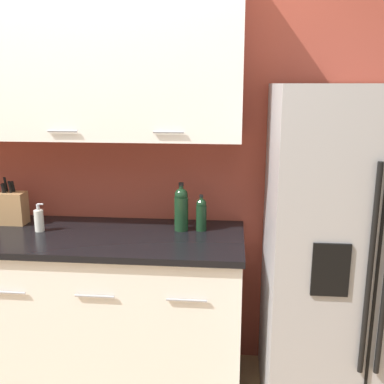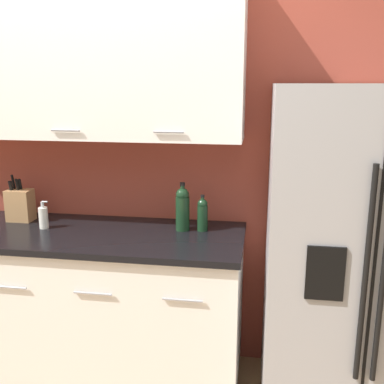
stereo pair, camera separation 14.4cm
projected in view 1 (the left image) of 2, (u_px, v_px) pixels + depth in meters
name	position (u px, v px, depth m)	size (l,w,h in m)	color
wall_back	(86.00, 127.00, 2.65)	(10.00, 0.39, 2.60)	#993D2D
counter_unit	(75.00, 306.00, 2.61)	(1.93, 0.64, 0.92)	black
refrigerator	(352.00, 256.00, 2.30)	(0.86, 0.80, 1.73)	#9E9EA0
knife_block	(13.00, 208.00, 2.64)	(0.15, 0.10, 0.28)	#A87A4C
wine_bottle	(181.00, 208.00, 2.52)	(0.08, 0.08, 0.28)	black
soap_dispenser	(39.00, 220.00, 2.52)	(0.06, 0.05, 0.16)	silver
oil_bottle	(201.00, 214.00, 2.52)	(0.06, 0.06, 0.21)	black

